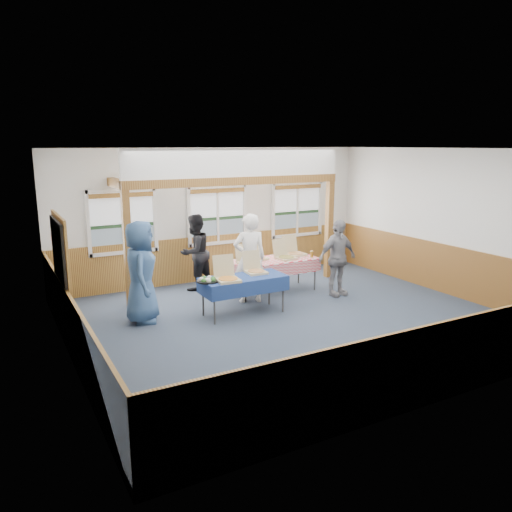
{
  "coord_description": "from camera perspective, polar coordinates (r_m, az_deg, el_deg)",
  "views": [
    {
      "loc": [
        -4.91,
        -7.57,
        3.28
      ],
      "look_at": [
        -0.27,
        1.0,
        1.09
      ],
      "focal_mm": 35.0,
      "sensor_mm": 36.0,
      "label": 1
    }
  ],
  "objects": [
    {
      "name": "wainscot_left",
      "position": [
        8.1,
        -20.3,
        -7.84
      ],
      "size": [
        0.05,
        6.98,
        1.1
      ],
      "primitive_type": "cube",
      "color": "brown",
      "rests_on": "floor"
    },
    {
      "name": "pizza_box_d",
      "position": [
        11.16,
        0.0,
        -0.05
      ],
      "size": [
        0.43,
        0.51,
        0.43
      ],
      "rotation": [
        0.0,
        0.0,
        0.07
      ],
      "color": "tan",
      "rests_on": "table_right"
    },
    {
      "name": "wall_left",
      "position": [
        7.81,
        -21.07,
        -0.61
      ],
      "size": [
        0.0,
        8.0,
        8.0
      ],
      "primitive_type": "plane",
      "rotation": [
        1.57,
        0.0,
        1.57
      ],
      "color": "silver",
      "rests_on": "floor"
    },
    {
      "name": "man_blue",
      "position": [
        9.49,
        -13.02,
        -1.8
      ],
      "size": [
        0.87,
        1.08,
        1.92
      ],
      "primitive_type": "imported",
      "rotation": [
        0.0,
        0.0,
        1.26
      ],
      "color": "#32527E",
      "rests_on": "floor"
    },
    {
      "name": "floor",
      "position": [
        9.6,
        4.28,
        -7.34
      ],
      "size": [
        8.0,
        8.0,
        0.0
      ],
      "primitive_type": "plane",
      "color": "#2A3444",
      "rests_on": "ground"
    },
    {
      "name": "ceiling",
      "position": [
        9.02,
        4.62,
        12.13
      ],
      "size": [
        8.0,
        8.0,
        0.0
      ],
      "primitive_type": "plane",
      "rotation": [
        3.14,
        0.0,
        0.0
      ],
      "color": "white",
      "rests_on": "wall_back"
    },
    {
      "name": "table_right",
      "position": [
        11.19,
        2.06,
        -0.65
      ],
      "size": [
        2.12,
        1.41,
        0.76
      ],
      "rotation": [
        0.0,
        0.0,
        -0.29
      ],
      "color": "#373737",
      "rests_on": "floor"
    },
    {
      "name": "pizza_box_b",
      "position": [
        9.99,
        -0.08,
        -1.57
      ],
      "size": [
        0.41,
        0.49,
        0.42
      ],
      "rotation": [
        0.0,
        0.0,
        -0.05
      ],
      "color": "tan",
      "rests_on": "table_left"
    },
    {
      "name": "wall_front",
      "position": [
        6.6,
        21.17,
        -2.95
      ],
      "size": [
        8.0,
        0.0,
        8.0
      ],
      "primitive_type": "plane",
      "rotation": [
        -1.57,
        0.0,
        0.0
      ],
      "color": "silver",
      "rests_on": "floor"
    },
    {
      "name": "wall_back",
      "position": [
        12.23,
        -4.51,
        4.73
      ],
      "size": [
        8.0,
        0.0,
        8.0
      ],
      "primitive_type": "plane",
      "rotation": [
        1.57,
        0.0,
        0.0
      ],
      "color": "silver",
      "rests_on": "floor"
    },
    {
      "name": "wall_right",
      "position": [
        11.81,
        21.01,
        3.65
      ],
      "size": [
        0.0,
        8.0,
        8.0
      ],
      "primitive_type": "plane",
      "rotation": [
        1.57,
        0.0,
        -1.57
      ],
      "color": "silver",
      "rests_on": "floor"
    },
    {
      "name": "wainscot_front",
      "position": [
        6.95,
        20.31,
        -11.28
      ],
      "size": [
        7.98,
        0.05,
        1.1
      ],
      "primitive_type": "cube",
      "color": "brown",
      "rests_on": "floor"
    },
    {
      "name": "drink_glass",
      "position": [
        11.41,
        6.39,
        0.21
      ],
      "size": [
        0.07,
        0.07,
        0.15
      ],
      "primitive_type": "cylinder",
      "color": "#916418",
      "rests_on": "table_right"
    },
    {
      "name": "post_right",
      "position": [
        12.52,
        8.34,
        2.97
      ],
      "size": [
        0.15,
        0.15,
        2.4
      ],
      "primitive_type": "cube",
      "color": "brown",
      "rests_on": "floor"
    },
    {
      "name": "post_left",
      "position": [
        10.37,
        -14.43,
        0.7
      ],
      "size": [
        0.15,
        0.15,
        2.4
      ],
      "primitive_type": "cube",
      "color": "brown",
      "rests_on": "floor"
    },
    {
      "name": "person_grey",
      "position": [
        11.05,
        9.28,
        -0.22
      ],
      "size": [
        1.02,
        0.48,
        1.69
      ],
      "primitive_type": "imported",
      "rotation": [
        0.0,
        0.0,
        0.06
      ],
      "color": "gray",
      "rests_on": "floor"
    },
    {
      "name": "woman_white",
      "position": [
        10.43,
        -0.73,
        -0.26
      ],
      "size": [
        0.78,
        0.6,
        1.89
      ],
      "primitive_type": "imported",
      "rotation": [
        0.0,
        0.0,
        2.9
      ],
      "color": "white",
      "rests_on": "floor"
    },
    {
      "name": "wainscot_back",
      "position": [
        12.39,
        -4.38,
        -0.09
      ],
      "size": [
        7.98,
        0.05,
        1.1
      ],
      "primitive_type": "cube",
      "color": "brown",
      "rests_on": "floor"
    },
    {
      "name": "window_left",
      "position": [
        11.44,
        -15.03,
        4.2
      ],
      "size": [
        1.56,
        0.1,
        1.46
      ],
      "color": "white",
      "rests_on": "wall_back"
    },
    {
      "name": "pizza_box_f",
      "position": [
        11.62,
        4.46,
        0.43
      ],
      "size": [
        0.44,
        0.52,
        0.44
      ],
      "rotation": [
        0.0,
        0.0,
        0.08
      ],
      "color": "tan",
      "rests_on": "table_right"
    },
    {
      "name": "pizza_box_c",
      "position": [
        10.73,
        -1.1,
        -0.58
      ],
      "size": [
        0.42,
        0.49,
        0.41
      ],
      "rotation": [
        0.0,
        0.0,
        -0.11
      ],
      "color": "tan",
      "rests_on": "table_right"
    },
    {
      "name": "pizza_box_a",
      "position": [
        9.43,
        -3.31,
        -2.44
      ],
      "size": [
        0.47,
        0.55,
        0.46
      ],
      "rotation": [
        0.0,
        0.0,
        -0.1
      ],
      "color": "tan",
      "rests_on": "table_left"
    },
    {
      "name": "table_left",
      "position": [
        9.72,
        -1.46,
        -2.75
      ],
      "size": [
        1.73,
        0.9,
        0.76
      ],
      "rotation": [
        0.0,
        0.0,
        -0.1
      ],
      "color": "#373737",
      "rests_on": "floor"
    },
    {
      "name": "cross_beam",
      "position": [
        11.05,
        -2.02,
        8.57
      ],
      "size": [
        5.15,
        0.18,
        0.18
      ],
      "primitive_type": "cube",
      "color": "brown",
      "rests_on": "post_left"
    },
    {
      "name": "window_mid",
      "position": [
        12.18,
        -4.43,
        5.08
      ],
      "size": [
        1.56,
        0.1,
        1.46
      ],
      "color": "white",
      "rests_on": "wall_back"
    },
    {
      "name": "woman_black",
      "position": [
        11.45,
        -7.0,
        0.43
      ],
      "size": [
        1.05,
        0.97,
        1.74
      ],
      "primitive_type": "imported",
      "rotation": [
        0.0,
        0.0,
        3.61
      ],
      "color": "black",
      "rests_on": "floor"
    },
    {
      "name": "window_right",
      "position": [
        13.27,
        4.71,
        5.7
      ],
      "size": [
        1.56,
        0.1,
        1.46
      ],
      "color": "white",
      "rests_on": "wall_back"
    },
    {
      "name": "cased_opening",
      "position": [
        8.81,
        -21.33,
        -2.88
      ],
      "size": [
        0.06,
        1.3,
        2.1
      ],
      "primitive_type": "cube",
      "color": "#373737",
      "rests_on": "wall_left"
    },
    {
      "name": "wainscot_right",
      "position": [
        11.99,
        20.54,
        -1.31
      ],
      "size": [
        0.05,
        6.98,
        1.1
      ],
      "primitive_type": "cube",
      "color": "brown",
      "rests_on": "floor"
    },
    {
      "name": "pizza_box_e",
      "position": [
        11.22,
        3.34,
        0.0
      ],
      "size": [
        0.46,
        0.53,
        0.42
      ],
      "rotation": [
        0.0,
        0.0,
        0.16
      ],
      "color": "tan",
      "rests_on": "table_right"
    },
    {
      "name": "veggie_tray",
      "position": [
        9.39,
        -5.54,
        -2.76
      ],
      "size": [
        0.41,
        0.41,
        0.09
      ],
      "color": "black",
      "rests_on": "table_left"
    }
  ]
}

